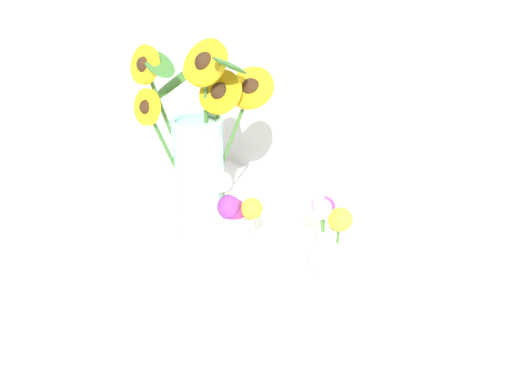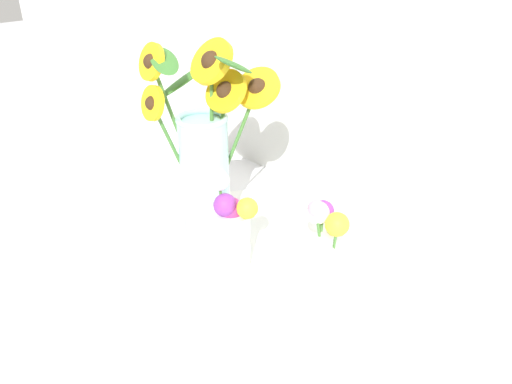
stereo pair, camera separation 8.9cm
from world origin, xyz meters
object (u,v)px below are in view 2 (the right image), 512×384
at_px(serving_tray, 256,254).
at_px(mason_jar_sunflowers, 206,152).
at_px(vase_small_center, 228,231).
at_px(vase_bulb_right, 324,241).

bearing_deg(serving_tray, mason_jar_sunflowers, -175.76).
bearing_deg(mason_jar_sunflowers, vase_small_center, -24.55).
relative_size(serving_tray, vase_small_center, 2.63).
xyz_separation_m(serving_tray, mason_jar_sunflowers, (-0.13, -0.01, 0.18)).
height_order(vase_small_center, vase_bulb_right, vase_small_center).
bearing_deg(serving_tray, vase_bulb_right, 15.07).
bearing_deg(vase_small_center, mason_jar_sunflowers, 155.45).
xyz_separation_m(mason_jar_sunflowers, vase_bulb_right, (0.26, 0.05, -0.10)).
distance_m(serving_tray, vase_small_center, 0.11).
distance_m(mason_jar_sunflowers, vase_bulb_right, 0.28).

